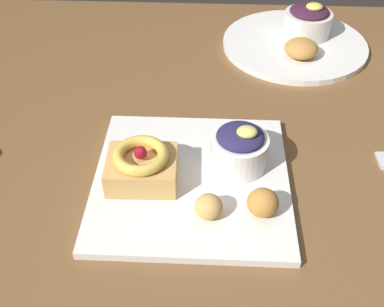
# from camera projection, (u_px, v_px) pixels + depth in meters

# --- Properties ---
(dining_table) EXTENTS (1.41, 0.99, 0.73)m
(dining_table) POSITION_uv_depth(u_px,v_px,m) (233.00, 174.00, 0.82)
(dining_table) COLOR brown
(dining_table) RESTS_ON ground_plane
(front_plate) EXTENTS (0.28, 0.28, 0.01)m
(front_plate) POSITION_uv_depth(u_px,v_px,m) (191.00, 180.00, 0.67)
(front_plate) COLOR white
(front_plate) RESTS_ON dining_table
(cake_slice) EXTENTS (0.10, 0.08, 0.06)m
(cake_slice) POSITION_uv_depth(u_px,v_px,m) (142.00, 166.00, 0.65)
(cake_slice) COLOR tan
(cake_slice) RESTS_ON front_plate
(berry_ramekin) EXTENTS (0.08, 0.08, 0.07)m
(berry_ramekin) POSITION_uv_depth(u_px,v_px,m) (241.00, 148.00, 0.67)
(berry_ramekin) COLOR white
(berry_ramekin) RESTS_ON front_plate
(fritter_front) EXTENTS (0.04, 0.04, 0.03)m
(fritter_front) POSITION_uv_depth(u_px,v_px,m) (209.00, 207.00, 0.61)
(fritter_front) COLOR tan
(fritter_front) RESTS_ON front_plate
(fritter_middle) EXTENTS (0.04, 0.04, 0.04)m
(fritter_middle) POSITION_uv_depth(u_px,v_px,m) (263.00, 203.00, 0.61)
(fritter_middle) COLOR #BC7F38
(fritter_middle) RESTS_ON front_plate
(back_plate) EXTENTS (0.29, 0.29, 0.01)m
(back_plate) POSITION_uv_depth(u_px,v_px,m) (294.00, 44.00, 0.97)
(back_plate) COLOR white
(back_plate) RESTS_ON dining_table
(back_ramekin) EXTENTS (0.10, 0.10, 0.07)m
(back_ramekin) POSITION_uv_depth(u_px,v_px,m) (308.00, 21.00, 0.97)
(back_ramekin) COLOR silver
(back_ramekin) RESTS_ON back_plate
(back_pastry) EXTENTS (0.07, 0.07, 0.03)m
(back_pastry) POSITION_uv_depth(u_px,v_px,m) (301.00, 48.00, 0.91)
(back_pastry) COLOR #B77F3D
(back_pastry) RESTS_ON back_plate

